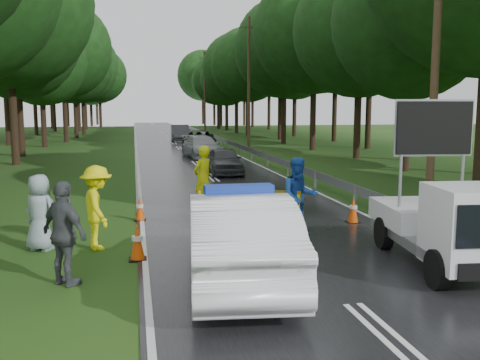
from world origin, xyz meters
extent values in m
plane|color=#174213|center=(0.00, 0.00, 0.00)|extent=(160.00, 160.00, 0.00)
cube|color=black|center=(0.00, 30.00, 0.01)|extent=(7.00, 140.00, 0.02)
cylinder|color=gray|center=(3.70, 0.00, 0.35)|extent=(0.12, 0.12, 0.70)
cube|color=gray|center=(3.70, 30.00, 0.55)|extent=(0.05, 60.00, 0.30)
cylinder|color=#41321E|center=(5.20, 2.00, 5.00)|extent=(0.24, 0.24, 10.00)
cylinder|color=#41321E|center=(5.20, 28.00, 5.00)|extent=(0.24, 0.24, 10.00)
cube|color=#41321E|center=(5.20, 28.00, 9.20)|extent=(1.40, 0.08, 0.08)
cylinder|color=#41321E|center=(5.20, 54.00, 5.00)|extent=(0.24, 0.24, 10.00)
cube|color=#41321E|center=(5.20, 54.00, 9.20)|extent=(1.40, 0.08, 0.08)
imported|color=white|center=(-1.64, -2.98, 0.85)|extent=(2.29, 5.31, 1.70)
cube|color=#1938A5|center=(-1.64, -2.98, 1.78)|extent=(1.30, 0.48, 0.17)
cube|color=gray|center=(2.86, -2.39, 0.49)|extent=(2.18, 3.89, 0.22)
cube|color=white|center=(2.96, -1.52, 0.84)|extent=(2.09, 2.32, 0.49)
cube|color=white|center=(2.68, -3.98, 1.11)|extent=(1.92, 1.61, 1.50)
cube|color=black|center=(2.92, -1.87, 2.83)|extent=(1.68, 0.30, 1.15)
cylinder|color=black|center=(1.82, -4.06, 0.37)|extent=(0.33, 0.77, 0.74)
cylinder|color=black|center=(2.15, -1.24, 0.37)|extent=(0.33, 0.77, 0.74)
cylinder|color=black|center=(3.82, -1.44, 0.37)|extent=(0.33, 0.77, 0.74)
cube|color=#EDEF0D|center=(-1.82, 1.54, 0.53)|extent=(0.08, 0.08, 1.06)
cube|color=#EDEF0D|center=(-1.34, 1.32, 0.53)|extent=(0.08, 0.08, 1.06)
cube|color=#EDEF0D|center=(0.12, 0.68, 0.53)|extent=(0.08, 0.08, 1.06)
cube|color=#EDEF0D|center=(0.60, 0.46, 0.53)|extent=(0.08, 0.08, 1.06)
cube|color=#F2CC00|center=(-0.61, 1.00, 1.01)|extent=(2.54, 1.16, 0.27)
imported|color=#DAE60C|center=(-1.40, 4.22, 1.03)|extent=(0.89, 0.87, 2.07)
imported|color=#194BA8|center=(0.62, 0.50, 1.00)|extent=(0.99, 0.78, 2.00)
imported|color=yellow|center=(-4.39, 0.00, 0.98)|extent=(1.04, 1.42, 1.96)
imported|color=#46494E|center=(-4.81, -2.50, 0.98)|extent=(1.14, 1.16, 1.96)
imported|color=#8C9FA8|center=(-5.67, 0.16, 0.88)|extent=(1.03, 0.94, 1.77)
imported|color=#383B3F|center=(0.80, 13.22, 0.66)|extent=(1.63, 3.90, 1.32)
imported|color=#A3A7AB|center=(0.80, 21.96, 0.70)|extent=(2.53, 5.05, 1.41)
imported|color=black|center=(1.34, 27.96, 0.75)|extent=(3.06, 5.61, 1.49)
imported|color=#3F4046|center=(0.80, 38.77, 0.78)|extent=(1.83, 4.81, 1.56)
cube|color=black|center=(-3.50, -1.10, 0.02)|extent=(0.38, 0.38, 0.03)
cone|color=#E54907|center=(-3.50, -1.10, 0.42)|extent=(0.32, 0.32, 0.79)
cube|color=black|center=(-0.28, 2.00, 0.01)|extent=(0.34, 0.34, 0.03)
cone|color=#E54907|center=(-0.28, 2.00, 0.37)|extent=(0.28, 0.28, 0.70)
cube|color=black|center=(0.15, 5.00, 0.01)|extent=(0.33, 0.33, 0.03)
cone|color=#E54907|center=(0.15, 5.00, 0.36)|extent=(0.27, 0.27, 0.67)
cube|color=black|center=(-3.40, 3.00, 0.02)|extent=(0.34, 0.34, 0.03)
cone|color=#E54907|center=(-3.40, 3.00, 0.37)|extent=(0.28, 0.28, 0.70)
cube|color=black|center=(2.56, 1.50, 0.02)|extent=(0.36, 0.36, 0.03)
cone|color=#E54907|center=(2.56, 1.50, 0.39)|extent=(0.30, 0.30, 0.74)
camera|label=1|loc=(-3.51, -12.52, 3.29)|focal=40.00mm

